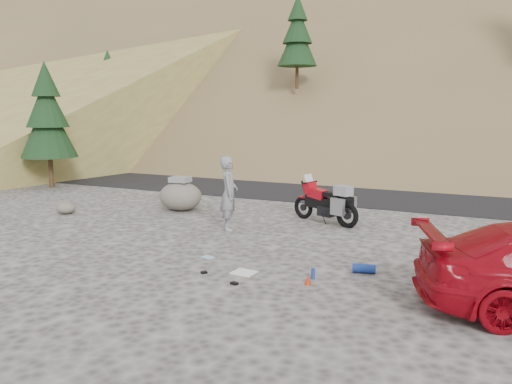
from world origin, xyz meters
TOP-DOWN VIEW (x-y plane):
  - ground at (0.00, 0.00)m, footprint 140.00×140.00m
  - road at (0.00, 9.00)m, footprint 120.00×7.00m
  - hillside at (-0.05, 40.88)m, footprint 120.00×73.00m
  - conifer_verge at (-11.00, 4.50)m, footprint 2.20×2.20m
  - motorcycle at (1.19, 2.92)m, footprint 2.13×1.11m
  - man at (-0.92, 1.13)m, footprint 0.71×0.83m
  - boulder at (-3.53, 2.75)m, footprint 1.53×1.35m
  - small_rock at (-6.37, 0.81)m, footprint 0.74×0.71m
  - gear_white_cloth at (1.04, -1.88)m, footprint 0.46×0.42m
  - gear_blue_mat at (3.12, -0.89)m, footprint 0.46×0.28m
  - gear_bottle at (2.35, -1.64)m, footprint 0.08×0.08m
  - gear_funnel at (2.37, -1.97)m, footprint 0.15×0.15m
  - gear_glove_a at (1.18, -2.53)m, footprint 0.15×0.12m
  - gear_glove_b at (0.37, -2.24)m, footprint 0.14×0.14m
  - gear_blue_cloth at (-0.11, -1.30)m, footprint 0.31×0.26m

SIDE VIEW (x-z plane):
  - ground at x=0.00m, z-range 0.00..0.00m
  - road at x=0.00m, z-range -0.03..0.03m
  - man at x=-0.92m, z-range -0.96..0.96m
  - gear_blue_cloth at x=-0.11m, z-range 0.00..0.01m
  - gear_white_cloth at x=1.04m, z-range 0.00..0.01m
  - gear_glove_a at x=1.18m, z-range 0.00..0.04m
  - gear_glove_b at x=0.37m, z-range 0.00..0.04m
  - gear_blue_mat at x=3.12m, z-range 0.00..0.17m
  - gear_funnel at x=2.37m, z-range 0.00..0.17m
  - gear_bottle at x=2.35m, z-range 0.00..0.20m
  - small_rock at x=-6.37m, z-range 0.00..0.36m
  - boulder at x=-3.53m, z-range -0.07..1.00m
  - motorcycle at x=1.19m, z-range -0.10..1.23m
  - conifer_verge at x=-11.00m, z-range 0.37..5.41m
  - hillside at x=-0.05m, z-range -12.28..34.44m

